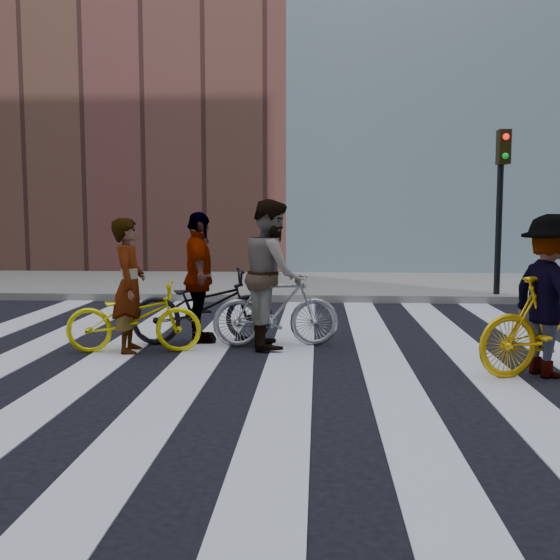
# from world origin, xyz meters

# --- Properties ---
(ground) EXTENTS (100.00, 100.00, 0.00)m
(ground) POSITION_xyz_m (0.00, 0.00, 0.00)
(ground) COLOR black
(ground) RESTS_ON ground
(sidewalk_far) EXTENTS (100.00, 5.00, 0.15)m
(sidewalk_far) POSITION_xyz_m (0.00, 7.50, 0.07)
(sidewalk_far) COLOR gray
(sidewalk_far) RESTS_ON ground
(zebra_crosswalk) EXTENTS (8.25, 10.00, 0.01)m
(zebra_crosswalk) POSITION_xyz_m (0.00, 0.00, 0.01)
(zebra_crosswalk) COLOR white
(zebra_crosswalk) RESTS_ON ground
(traffic_signal) EXTENTS (0.22, 0.42, 3.33)m
(traffic_signal) POSITION_xyz_m (4.40, 5.32, 2.28)
(traffic_signal) COLOR black
(traffic_signal) RESTS_ON ground
(bike_yellow_left) EXTENTS (1.74, 0.77, 0.88)m
(bike_yellow_left) POSITION_xyz_m (-1.43, 0.32, 0.44)
(bike_yellow_left) COLOR #F8F20D
(bike_yellow_left) RESTS_ON ground
(bike_silver_mid) EXTENTS (1.70, 0.70, 0.99)m
(bike_silver_mid) POSITION_xyz_m (0.33, 0.77, 0.49)
(bike_silver_mid) COLOR #A2A6AC
(bike_silver_mid) RESTS_ON ground
(bike_yellow_right) EXTENTS (1.87, 1.05, 1.08)m
(bike_yellow_right) POSITION_xyz_m (3.40, -0.59, 0.54)
(bike_yellow_right) COLOR #E8B00C
(bike_yellow_right) RESTS_ON ground
(bike_dark_rear) EXTENTS (2.00, 1.12, 0.99)m
(bike_dark_rear) POSITION_xyz_m (-0.67, 0.98, 0.50)
(bike_dark_rear) COLOR black
(bike_dark_rear) RESTS_ON ground
(rider_left) EXTENTS (0.47, 0.66, 1.69)m
(rider_left) POSITION_xyz_m (-1.48, 0.32, 0.84)
(rider_left) COLOR slate
(rider_left) RESTS_ON ground
(rider_mid) EXTENTS (0.86, 1.03, 1.92)m
(rider_mid) POSITION_xyz_m (0.28, 0.77, 0.96)
(rider_mid) COLOR slate
(rider_mid) RESTS_ON ground
(rider_right) EXTENTS (0.96, 1.27, 1.74)m
(rider_right) POSITION_xyz_m (3.35, -0.59, 0.87)
(rider_right) COLOR slate
(rider_right) RESTS_ON ground
(rider_rear) EXTENTS (0.68, 1.11, 1.76)m
(rider_rear) POSITION_xyz_m (-0.72, 0.98, 0.88)
(rider_rear) COLOR slate
(rider_rear) RESTS_ON ground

